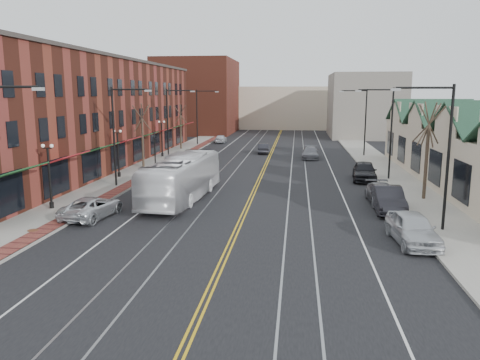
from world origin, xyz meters
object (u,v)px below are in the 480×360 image
(parked_suv, at_px, (92,207))
(parked_car_a, at_px, (413,228))
(transit_bus, at_px, (182,178))
(parked_car_b, at_px, (388,199))
(parked_car_c, at_px, (382,194))
(parked_car_d, at_px, (364,171))

(parked_suv, bearing_deg, parked_car_a, 178.06)
(transit_bus, relative_size, parked_suv, 2.40)
(transit_bus, bearing_deg, parked_car_b, 177.56)
(parked_car_a, height_order, parked_car_c, parked_car_a)
(parked_car_a, distance_m, parked_car_c, 9.13)
(parked_car_d, bearing_deg, transit_bus, -141.08)
(transit_bus, bearing_deg, parked_car_a, 153.59)
(parked_suv, xyz_separation_m, parked_car_d, (18.60, 14.98, 0.18))
(parked_suv, bearing_deg, transit_bus, -121.94)
(parked_car_a, bearing_deg, transit_bus, 144.90)
(parked_car_a, relative_size, parked_car_d, 0.96)
(parked_car_d, bearing_deg, parked_car_b, -84.87)
(parked_car_c, bearing_deg, transit_bus, -177.55)
(parked_car_c, height_order, parked_car_d, parked_car_d)
(transit_bus, distance_m, parked_car_b, 14.31)
(parked_car_a, xyz_separation_m, parked_car_c, (0.00, 9.12, -0.14))
(parked_suv, xyz_separation_m, parked_car_c, (18.60, 6.25, -0.00))
(transit_bus, height_order, parked_car_d, transit_bus)
(parked_car_c, xyz_separation_m, parked_car_d, (0.00, 8.73, 0.18))
(parked_suv, relative_size, parked_car_d, 0.97)
(parked_car_b, relative_size, parked_car_d, 1.00)
(parked_car_b, bearing_deg, parked_suv, -167.03)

